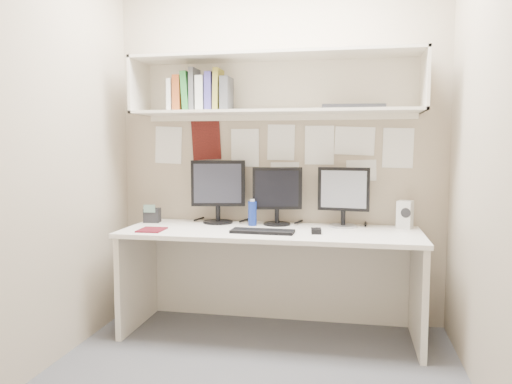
% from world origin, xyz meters
% --- Properties ---
extents(floor, '(2.40, 2.00, 0.01)m').
position_xyz_m(floor, '(0.00, 0.00, 0.00)').
color(floor, '#4C4C51').
rests_on(floor, ground).
extents(wall_back, '(2.40, 0.02, 2.60)m').
position_xyz_m(wall_back, '(0.00, 1.00, 1.30)').
color(wall_back, tan).
rests_on(wall_back, ground).
extents(wall_front, '(2.40, 0.02, 2.60)m').
position_xyz_m(wall_front, '(0.00, -1.00, 1.30)').
color(wall_front, tan).
rests_on(wall_front, ground).
extents(wall_left, '(0.02, 2.00, 2.60)m').
position_xyz_m(wall_left, '(-1.20, 0.00, 1.30)').
color(wall_left, tan).
rests_on(wall_left, ground).
extents(wall_right, '(0.02, 2.00, 2.60)m').
position_xyz_m(wall_right, '(1.20, 0.00, 1.30)').
color(wall_right, tan).
rests_on(wall_right, ground).
extents(desk, '(2.00, 0.70, 0.73)m').
position_xyz_m(desk, '(0.00, 0.65, 0.37)').
color(desk, white).
rests_on(desk, floor).
extents(overhead_hutch, '(2.00, 0.38, 0.40)m').
position_xyz_m(overhead_hutch, '(0.00, 0.86, 1.72)').
color(overhead_hutch, silver).
rests_on(overhead_hutch, wall_back).
extents(pinned_papers, '(1.92, 0.01, 0.48)m').
position_xyz_m(pinned_papers, '(0.00, 0.99, 1.25)').
color(pinned_papers, white).
rests_on(pinned_papers, wall_back).
extents(monitor_left, '(0.39, 0.22, 0.46)m').
position_xyz_m(monitor_left, '(-0.43, 0.87, 0.98)').
color(monitor_left, black).
rests_on(monitor_left, desk).
extents(monitor_center, '(0.35, 0.19, 0.41)m').
position_xyz_m(monitor_center, '(0.01, 0.87, 0.96)').
color(monitor_center, black).
rests_on(monitor_center, desk).
extents(monitor_right, '(0.36, 0.20, 0.42)m').
position_xyz_m(monitor_right, '(0.48, 0.87, 0.96)').
color(monitor_right, '#A5A5AA').
rests_on(monitor_right, desk).
extents(keyboard, '(0.42, 0.16, 0.02)m').
position_xyz_m(keyboard, '(-0.03, 0.52, 0.74)').
color(keyboard, black).
rests_on(keyboard, desk).
extents(mouse, '(0.07, 0.11, 0.03)m').
position_xyz_m(mouse, '(0.31, 0.57, 0.75)').
color(mouse, black).
rests_on(mouse, desk).
extents(speaker, '(0.12, 0.13, 0.19)m').
position_xyz_m(speaker, '(0.90, 0.87, 0.83)').
color(speaker, silver).
rests_on(speaker, desk).
extents(blue_bottle, '(0.06, 0.06, 0.19)m').
position_xyz_m(blue_bottle, '(-0.15, 0.80, 0.82)').
color(blue_bottle, navy).
rests_on(blue_bottle, desk).
extents(maroon_notebook, '(0.17, 0.20, 0.01)m').
position_xyz_m(maroon_notebook, '(-0.78, 0.46, 0.74)').
color(maroon_notebook, '#550E19').
rests_on(maroon_notebook, desk).
extents(desk_phone, '(0.12, 0.12, 0.14)m').
position_xyz_m(desk_phone, '(-0.91, 0.80, 0.78)').
color(desk_phone, black).
rests_on(desk_phone, desk).
extents(book_stack, '(0.44, 0.18, 0.30)m').
position_xyz_m(book_stack, '(-0.53, 0.79, 1.67)').
color(book_stack, silver).
rests_on(book_stack, overhead_hutch).
extents(hutch_tray, '(0.42, 0.19, 0.03)m').
position_xyz_m(hutch_tray, '(0.53, 0.77, 1.55)').
color(hutch_tray, black).
rests_on(hutch_tray, overhead_hutch).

